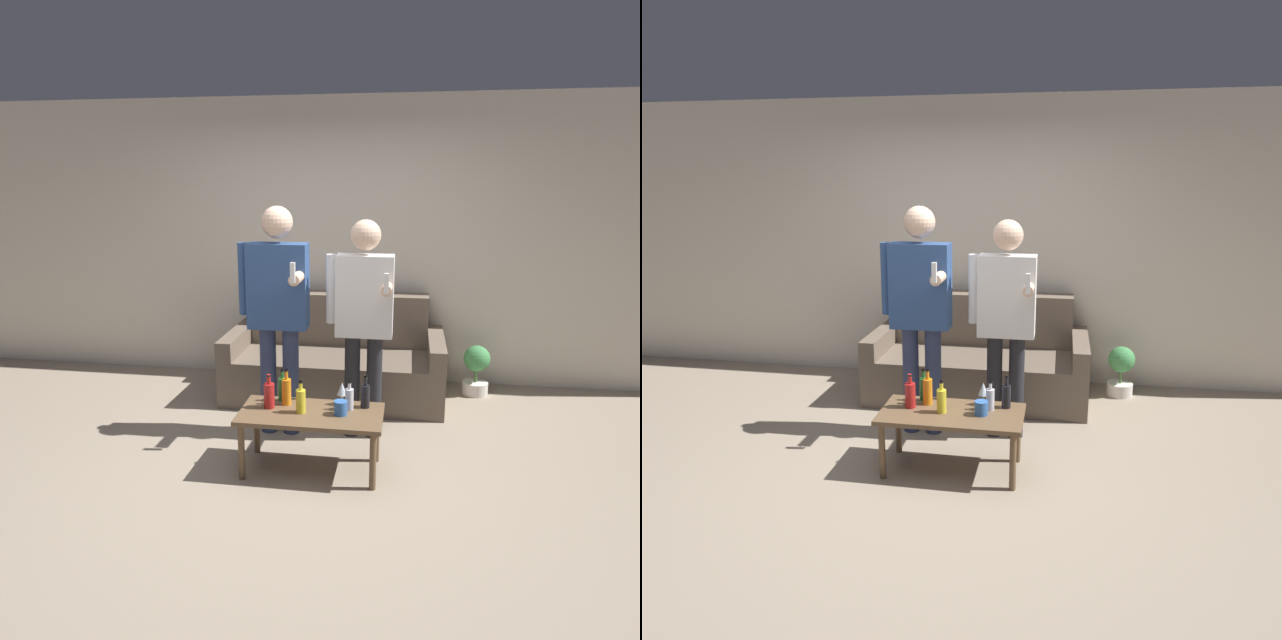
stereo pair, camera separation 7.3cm
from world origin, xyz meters
TOP-DOWN VIEW (x-y plane):
  - ground_plane at (0.00, 0.00)m, footprint 16.00×16.00m
  - wall_back at (0.00, 2.08)m, footprint 8.00×0.06m
  - couch at (0.11, 1.57)m, footprint 1.94×0.93m
  - coffee_table at (0.13, 0.11)m, footprint 0.97×0.49m
  - bottle_orange at (-0.06, 0.22)m, footprint 0.07×0.07m
  - bottle_green at (-0.10, 0.28)m, footprint 0.06×0.06m
  - bottle_dark at (0.49, 0.25)m, footprint 0.06×0.06m
  - bottle_yellow at (0.07, 0.09)m, footprint 0.07×0.07m
  - bottle_red at (-0.16, 0.14)m, footprint 0.07×0.07m
  - bottle_clear at (0.38, 0.19)m, footprint 0.06×0.06m
  - wine_glass_near at (0.32, 0.27)m, footprint 0.07×0.07m
  - cup_on_table at (0.34, 0.10)m, footprint 0.09×0.09m
  - person_standing_left at (-0.22, 0.68)m, footprint 0.53×0.45m
  - person_standing_right at (0.43, 0.71)m, footprint 0.50×0.43m
  - potted_plant at (1.40, 1.75)m, footprint 0.24×0.24m

SIDE VIEW (x-z plane):
  - ground_plane at x=0.00m, z-range 0.00..0.00m
  - potted_plant at x=1.40m, z-range 0.02..0.49m
  - couch at x=0.11m, z-range -0.14..0.77m
  - coffee_table at x=0.13m, z-range 0.16..0.58m
  - cup_on_table at x=0.34m, z-range 0.42..0.52m
  - bottle_clear at x=0.38m, z-range 0.40..0.61m
  - bottle_yellow at x=0.07m, z-range 0.40..0.62m
  - bottle_dark at x=0.49m, z-range 0.40..0.62m
  - bottle_green at x=-0.10m, z-range 0.40..0.63m
  - bottle_red at x=-0.16m, z-range 0.40..0.64m
  - bottle_orange at x=-0.06m, z-range 0.40..0.65m
  - wine_glass_near at x=0.32m, z-range 0.45..0.62m
  - person_standing_right at x=0.43m, z-range 0.15..1.82m
  - person_standing_left at x=-0.22m, z-range 0.16..1.92m
  - wall_back at x=0.00m, z-range 0.00..2.70m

